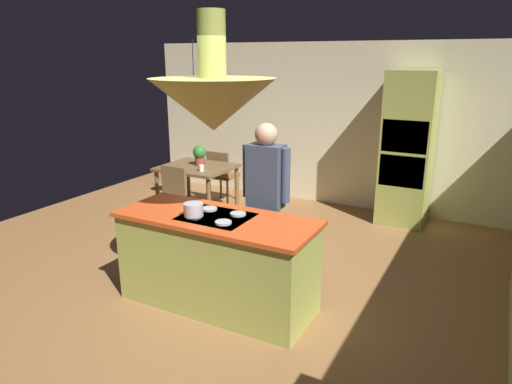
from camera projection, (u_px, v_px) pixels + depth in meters
ground at (229, 294)px, 4.71m from camera, size 8.16×8.16×0.00m
wall_back at (342, 126)px, 7.27m from camera, size 6.80×0.10×2.55m
kitchen_island at (217, 261)px, 4.41m from camera, size 1.92×0.77×0.93m
oven_tower at (407, 149)px, 6.48m from camera, size 0.66×0.62×2.16m
dining_table at (197, 173)px, 6.90m from camera, size 1.03×0.89×0.76m
person_at_island at (266, 193)px, 4.74m from camera, size 0.53×0.23×1.71m
range_hood at (213, 102)px, 3.99m from camera, size 1.10×1.10×1.00m
pendant_light_over_table at (194, 91)px, 6.56m from camera, size 0.32×0.32×0.82m
chair_facing_island at (170, 194)px, 6.38m from camera, size 0.40×0.40×0.87m
chair_by_back_wall at (221, 173)px, 7.51m from camera, size 0.40×0.40×0.87m
potted_plant_on_table at (200, 154)px, 6.88m from camera, size 0.20×0.20×0.30m
cup_on_table at (201, 168)px, 6.56m from camera, size 0.07×0.07×0.09m
cooking_pot_on_cooktop at (193, 210)px, 4.23m from camera, size 0.18×0.18×0.12m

